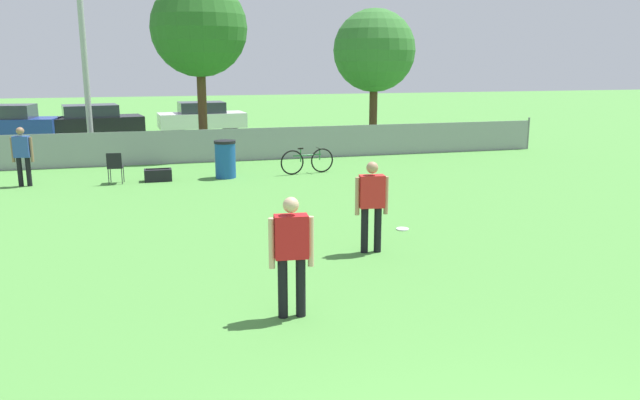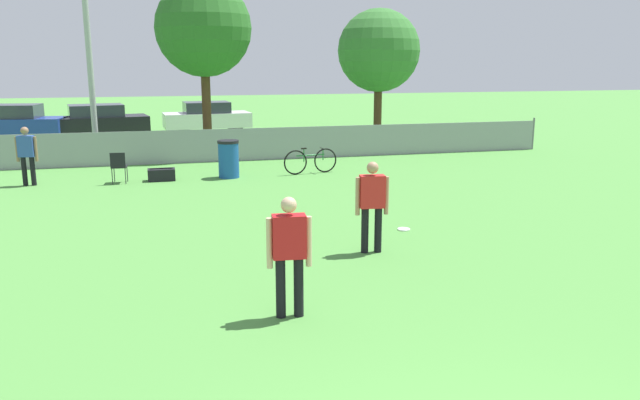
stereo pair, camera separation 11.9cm
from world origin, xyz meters
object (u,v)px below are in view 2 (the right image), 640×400
(tree_near_pole, at_px, (204,29))
(trash_bin, at_px, (229,159))
(spectator_in_blue, at_px, (27,152))
(tree_far_right, at_px, (379,51))
(player_thrower_red, at_px, (289,249))
(parked_car_white, at_px, (207,117))
(folding_chair_sideline, at_px, (119,165))
(bicycle_sideline, at_px, (311,161))
(parked_car_blue, at_px, (14,123))
(gear_bag_sideline, at_px, (162,175))
(frisbee_disc, at_px, (404,229))
(parked_car_dark, at_px, (97,121))
(player_defender_red, at_px, (372,201))

(tree_near_pole, bearing_deg, trash_bin, -87.71)
(tree_near_pole, height_order, spectator_in_blue, tree_near_pole)
(tree_far_right, height_order, player_thrower_red, tree_far_right)
(tree_far_right, bearing_deg, parked_car_white, 133.04)
(folding_chair_sideline, bearing_deg, bicycle_sideline, -172.56)
(parked_car_blue, height_order, parked_car_white, parked_car_blue)
(trash_bin, bearing_deg, gear_bag_sideline, -179.98)
(folding_chair_sideline, xyz_separation_m, gear_bag_sideline, (1.13, 0.13, -0.34))
(player_thrower_red, bearing_deg, frisbee_disc, 55.16)
(tree_near_pole, xyz_separation_m, gear_bag_sideline, (-1.71, -4.83, -4.24))
(gear_bag_sideline, height_order, parked_car_blue, parked_car_blue)
(parked_car_dark, bearing_deg, spectator_in_blue, -104.08)
(bicycle_sideline, bearing_deg, parked_car_dark, 111.93)
(player_defender_red, bearing_deg, parked_car_blue, 123.44)
(parked_car_dark, xyz_separation_m, parked_car_white, (4.94, 0.93, -0.00))
(player_defender_red, xyz_separation_m, parked_car_white, (-1.19, 20.44, -0.24))
(player_defender_red, xyz_separation_m, gear_bag_sideline, (-3.50, 7.94, -0.77))
(spectator_in_blue, relative_size, bicycle_sideline, 0.94)
(tree_near_pole, distance_m, trash_bin, 6.19)
(player_thrower_red, distance_m, parked_car_blue, 22.81)
(folding_chair_sideline, bearing_deg, parked_car_blue, -61.36)
(bicycle_sideline, bearing_deg, frisbee_disc, -97.06)
(bicycle_sideline, height_order, parked_car_blue, parked_car_blue)
(frisbee_disc, xyz_separation_m, trash_bin, (-2.72, 6.69, 0.53))
(folding_chair_sideline, bearing_deg, tree_near_pole, -114.15)
(folding_chair_sideline, bearing_deg, spectator_in_blue, -1.93)
(tree_far_right, relative_size, frisbee_disc, 20.70)
(folding_chair_sideline, height_order, parked_car_white, parked_car_white)
(folding_chair_sideline, height_order, gear_bag_sideline, folding_chair_sideline)
(tree_near_pole, relative_size, parked_car_white, 1.47)
(folding_chair_sideline, xyz_separation_m, parked_car_dark, (-1.50, 11.69, 0.18))
(folding_chair_sideline, distance_m, gear_bag_sideline, 1.19)
(tree_near_pole, distance_m, parked_car_blue, 10.61)
(player_defender_red, distance_m, parked_car_blue, 21.34)
(parked_car_blue, bearing_deg, player_defender_red, -56.19)
(player_defender_red, xyz_separation_m, player_thrower_red, (-1.99, -2.42, 0.00))
(bicycle_sideline, distance_m, parked_car_dark, 13.48)
(tree_near_pole, xyz_separation_m, bicycle_sideline, (2.65, -4.79, -4.03))
(frisbee_disc, xyz_separation_m, parked_car_white, (-2.32, 19.19, 0.68))
(gear_bag_sideline, distance_m, parked_car_dark, 11.87)
(tree_near_pole, bearing_deg, gear_bag_sideline, -109.51)
(tree_near_pole, xyz_separation_m, player_thrower_red, (-0.20, -15.20, -3.47))
(spectator_in_blue, xyz_separation_m, parked_car_dark, (0.86, 11.38, -0.22))
(parked_car_blue, bearing_deg, parked_car_white, 16.52)
(player_thrower_red, relative_size, trash_bin, 1.49)
(player_defender_red, bearing_deg, tree_near_pole, 105.16)
(spectator_in_blue, distance_m, gear_bag_sideline, 3.57)
(frisbee_disc, relative_size, folding_chair_sideline, 0.30)
(folding_chair_sideline, relative_size, gear_bag_sideline, 1.16)
(player_defender_red, relative_size, gear_bag_sideline, 2.16)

